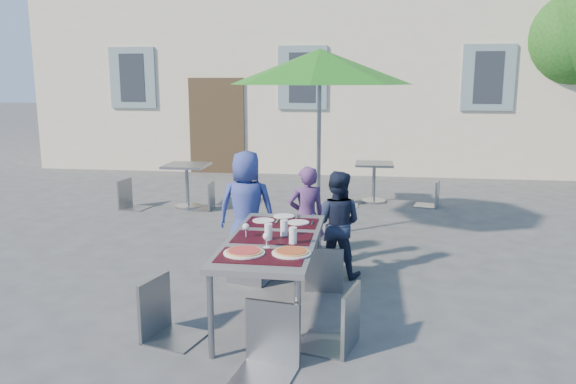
% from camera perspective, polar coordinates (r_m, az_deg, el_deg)
% --- Properties ---
extents(ground, '(90.00, 90.00, 0.00)m').
position_cam_1_polar(ground, '(5.86, -7.43, -10.32)').
color(ground, '#434346').
rests_on(ground, ground).
extents(dining_table, '(0.80, 1.85, 0.76)m').
position_cam_1_polar(dining_table, '(5.10, -1.58, -5.27)').
color(dining_table, '#3E3F43').
rests_on(dining_table, ground).
extents(pizza_near_left, '(0.34, 0.34, 0.03)m').
position_cam_1_polar(pizza_near_left, '(4.64, -4.48, -6.07)').
color(pizza_near_left, white).
rests_on(pizza_near_left, dining_table).
extents(pizza_near_right, '(0.32, 0.32, 0.03)m').
position_cam_1_polar(pizza_near_right, '(4.62, 0.35, -6.12)').
color(pizza_near_right, white).
rests_on(pizza_near_right, dining_table).
extents(glassware, '(0.52, 0.44, 0.15)m').
position_cam_1_polar(glassware, '(4.99, -1.17, -4.08)').
color(glassware, silver).
rests_on(glassware, dining_table).
extents(place_settings, '(0.62, 0.46, 0.01)m').
position_cam_1_polar(place_settings, '(5.70, -0.60, -2.82)').
color(place_settings, white).
rests_on(place_settings, dining_table).
extents(child_0, '(0.68, 0.46, 1.36)m').
position_cam_1_polar(child_0, '(6.56, -4.24, -1.68)').
color(child_0, '#33408D').
rests_on(child_0, ground).
extents(child_1, '(0.51, 0.42, 1.19)m').
position_cam_1_polar(child_1, '(6.48, 1.89, -2.57)').
color(child_1, '#5A356C').
rests_on(child_1, ground).
extents(child_2, '(0.62, 0.42, 1.18)m').
position_cam_1_polar(child_2, '(6.23, 4.94, -3.24)').
color(child_2, '#192037').
rests_on(child_2, ground).
extents(chair_0, '(0.50, 0.51, 0.93)m').
position_cam_1_polar(chair_0, '(6.00, -4.07, -4.26)').
color(chair_0, '#8E9399').
rests_on(chair_0, ground).
extents(chair_1, '(0.54, 0.54, 0.93)m').
position_cam_1_polar(chair_1, '(6.24, -0.86, -3.64)').
color(chair_1, gray).
rests_on(chair_1, ground).
extents(chair_2, '(0.41, 0.41, 0.89)m').
position_cam_1_polar(chair_2, '(5.81, 3.75, -5.03)').
color(chair_2, gray).
rests_on(chair_2, ground).
extents(chair_3, '(0.53, 0.53, 0.97)m').
position_cam_1_polar(chair_3, '(4.84, -12.58, -8.06)').
color(chair_3, gray).
rests_on(chair_3, ground).
extents(chair_4, '(0.54, 0.54, 0.99)m').
position_cam_1_polar(chair_4, '(4.55, 5.22, -8.90)').
color(chair_4, gray).
rests_on(chair_4, ground).
extents(chair_5, '(0.50, 0.50, 0.98)m').
position_cam_1_polar(chair_5, '(4.19, -2.06, -10.82)').
color(chair_5, gray).
rests_on(chair_5, ground).
extents(patio_umbrella, '(2.45, 2.45, 2.56)m').
position_cam_1_polar(patio_umbrella, '(7.62, 3.24, 12.43)').
color(patio_umbrella, '#A0A2A7').
rests_on(patio_umbrella, ground).
extents(cafe_table_0, '(0.70, 0.70, 0.75)m').
position_cam_1_polar(cafe_table_0, '(9.69, -10.23, 1.40)').
color(cafe_table_0, '#A0A2A7').
rests_on(cafe_table_0, ground).
extents(bg_chair_l_0, '(0.48, 0.47, 0.94)m').
position_cam_1_polar(bg_chair_l_0, '(9.86, -15.85, 1.54)').
color(bg_chair_l_0, gray).
rests_on(bg_chair_l_0, ground).
extents(bg_chair_r_0, '(0.39, 0.39, 0.85)m').
position_cam_1_polar(bg_chair_r_0, '(9.50, -8.36, 1.14)').
color(bg_chair_r_0, gray).
rests_on(bg_chair_r_0, ground).
extents(cafe_table_1, '(0.66, 0.66, 0.71)m').
position_cam_1_polar(cafe_table_1, '(10.10, 8.73, 1.60)').
color(cafe_table_1, '#A0A2A7').
rests_on(cafe_table_1, ground).
extents(bg_chair_l_1, '(0.39, 0.38, 0.85)m').
position_cam_1_polar(bg_chair_l_1, '(9.72, 5.54, 1.43)').
color(bg_chair_l_1, '#8F929A').
rests_on(bg_chair_l_1, ground).
extents(bg_chair_r_1, '(0.47, 0.47, 0.87)m').
position_cam_1_polar(bg_chair_r_1, '(9.94, 14.48, 1.42)').
color(bg_chair_r_1, '#8F969A').
rests_on(bg_chair_r_1, ground).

